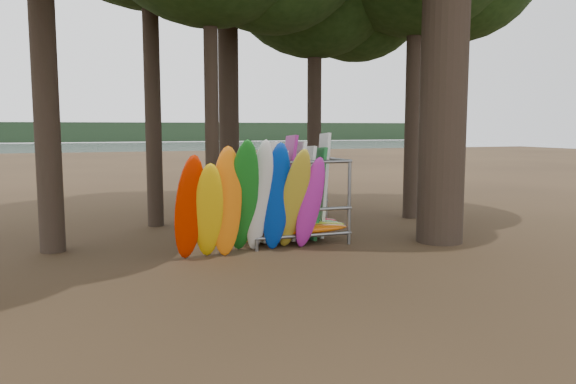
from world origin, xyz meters
name	(u,v)px	position (x,y,z in m)	size (l,w,h in m)	color
ground	(300,261)	(0.00, 0.00, 0.00)	(120.00, 120.00, 0.00)	#47331E
lake	(128,152)	(0.00, 60.00, 0.00)	(160.00, 160.00, 0.00)	gray
far_shore	(112,132)	(0.00, 110.00, 2.00)	(160.00, 4.00, 4.00)	black
kayak_row	(252,202)	(-0.87, 0.83, 1.28)	(3.71, 1.94, 2.90)	#BB1D00
storage_rack	(294,203)	(0.62, 2.09, 1.03)	(2.87, 1.54, 2.87)	slate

